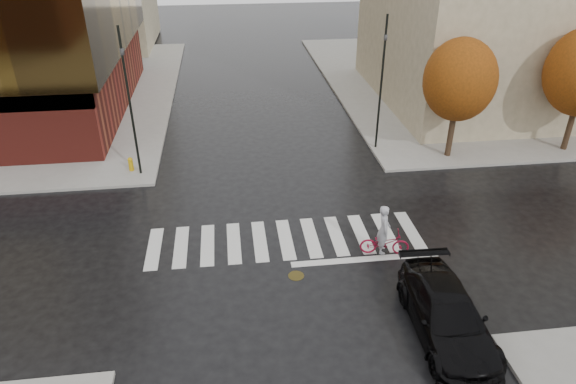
{
  "coord_description": "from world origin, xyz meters",
  "views": [
    {
      "loc": [
        -2.15,
        -17.42,
        12.46
      ],
      "look_at": [
        0.17,
        1.03,
        2.0
      ],
      "focal_mm": 32.0,
      "sensor_mm": 36.0,
      "label": 1
    }
  ],
  "objects_px": {
    "traffic_light_nw": "(128,94)",
    "traffic_light_ne": "(382,75)",
    "cyclist": "(384,238)",
    "fire_hydrant": "(131,163)",
    "sedan": "(447,315)"
  },
  "relations": [
    {
      "from": "traffic_light_nw",
      "to": "traffic_light_ne",
      "type": "xyz_separation_m",
      "value": [
        13.13,
        1.71,
        -0.08
      ]
    },
    {
      "from": "traffic_light_ne",
      "to": "fire_hydrant",
      "type": "xyz_separation_m",
      "value": [
        -13.65,
        -1.34,
        -3.82
      ]
    },
    {
      "from": "sedan",
      "to": "fire_hydrant",
      "type": "xyz_separation_m",
      "value": [
        -11.91,
        13.23,
        -0.22
      ]
    },
    {
      "from": "traffic_light_ne",
      "to": "traffic_light_nw",
      "type": "bearing_deg",
      "value": -1.29
    },
    {
      "from": "traffic_light_ne",
      "to": "fire_hydrant",
      "type": "height_order",
      "value": "traffic_light_ne"
    },
    {
      "from": "fire_hydrant",
      "to": "cyclist",
      "type": "bearing_deg",
      "value": -37.81
    },
    {
      "from": "cyclist",
      "to": "traffic_light_nw",
      "type": "bearing_deg",
      "value": 62.52
    },
    {
      "from": "cyclist",
      "to": "fire_hydrant",
      "type": "bearing_deg",
      "value": 62.61
    },
    {
      "from": "sedan",
      "to": "traffic_light_ne",
      "type": "distance_m",
      "value": 15.1
    },
    {
      "from": "traffic_light_ne",
      "to": "fire_hydrant",
      "type": "distance_m",
      "value": 14.24
    },
    {
      "from": "sedan",
      "to": "traffic_light_ne",
      "type": "height_order",
      "value": "traffic_light_ne"
    },
    {
      "from": "fire_hydrant",
      "to": "traffic_light_nw",
      "type": "bearing_deg",
      "value": -35.9
    },
    {
      "from": "cyclist",
      "to": "traffic_light_nw",
      "type": "relative_size",
      "value": 0.3
    },
    {
      "from": "fire_hydrant",
      "to": "traffic_light_ne",
      "type": "bearing_deg",
      "value": 5.59
    },
    {
      "from": "cyclist",
      "to": "traffic_light_ne",
      "type": "distance_m",
      "value": 10.92
    }
  ]
}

